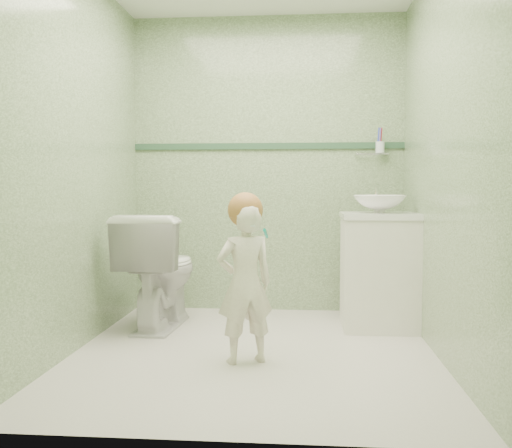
{
  "coord_description": "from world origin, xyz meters",
  "views": [
    {
      "loc": [
        0.3,
        -3.44,
        1.0
      ],
      "look_at": [
        0.0,
        0.15,
        0.78
      ],
      "focal_mm": 40.1,
      "sensor_mm": 36.0,
      "label": 1
    }
  ],
  "objects": [
    {
      "name": "ground",
      "position": [
        0.0,
        0.0,
        0.0
      ],
      "size": [
        2.5,
        2.5,
        0.0
      ],
      "primitive_type": "plane",
      "color": "beige",
      "rests_on": "ground"
    },
    {
      "name": "room_shell",
      "position": [
        0.0,
        0.0,
        1.2
      ],
      "size": [
        2.5,
        2.54,
        2.4
      ],
      "color": "gray",
      "rests_on": "ground"
    },
    {
      "name": "trim_stripe",
      "position": [
        0.0,
        1.24,
        1.35
      ],
      "size": [
        2.2,
        0.02,
        0.05
      ],
      "primitive_type": "cube",
      "color": "#2D5037",
      "rests_on": "room_shell"
    },
    {
      "name": "vanity",
      "position": [
        0.84,
        0.7,
        0.4
      ],
      "size": [
        0.52,
        0.5,
        0.8
      ],
      "primitive_type": "cube",
      "color": "white",
      "rests_on": "ground"
    },
    {
      "name": "counter",
      "position": [
        0.84,
        0.7,
        0.81
      ],
      "size": [
        0.54,
        0.52,
        0.04
      ],
      "primitive_type": "cube",
      "color": "white",
      "rests_on": "vanity"
    },
    {
      "name": "basin",
      "position": [
        0.84,
        0.7,
        0.89
      ],
      "size": [
        0.37,
        0.37,
        0.13
      ],
      "primitive_type": "imported",
      "color": "white",
      "rests_on": "counter"
    },
    {
      "name": "faucet",
      "position": [
        0.84,
        0.89,
        0.97
      ],
      "size": [
        0.03,
        0.13,
        0.18
      ],
      "color": "silver",
      "rests_on": "counter"
    },
    {
      "name": "cup_holder",
      "position": [
        0.89,
        1.18,
        1.33
      ],
      "size": [
        0.26,
        0.07,
        0.21
      ],
      "color": "silver",
      "rests_on": "room_shell"
    },
    {
      "name": "toilet",
      "position": [
        -0.74,
        0.59,
        0.41
      ],
      "size": [
        0.51,
        0.84,
        0.83
      ],
      "primitive_type": "imported",
      "rotation": [
        0.0,
        0.0,
        3.08
      ],
      "color": "white",
      "rests_on": "ground"
    },
    {
      "name": "toddler",
      "position": [
        -0.03,
        -0.21,
        0.46
      ],
      "size": [
        0.39,
        0.33,
        0.92
      ],
      "primitive_type": "imported",
      "rotation": [
        0.0,
        0.0,
        3.55
      ],
      "color": "beige",
      "rests_on": "ground"
    },
    {
      "name": "hair_cap",
      "position": [
        -0.03,
        -0.18,
        0.88
      ],
      "size": [
        0.2,
        0.2,
        0.2
      ],
      "primitive_type": "sphere",
      "color": "#A46B33",
      "rests_on": "toddler"
    },
    {
      "name": "teal_toothbrush",
      "position": [
        0.08,
        -0.29,
        0.76
      ],
      "size": [
        0.1,
        0.14,
        0.08
      ],
      "color": "#069986",
      "rests_on": "toddler"
    }
  ]
}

